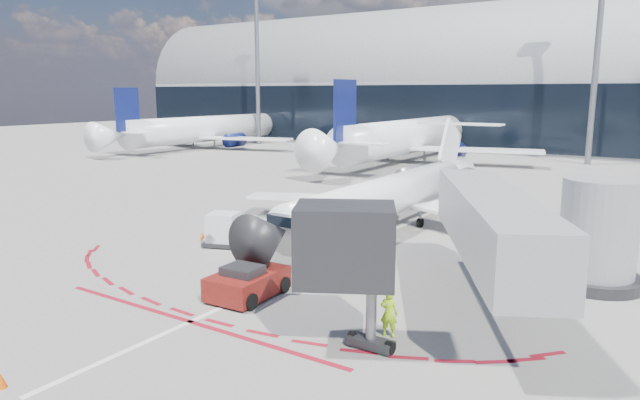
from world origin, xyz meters
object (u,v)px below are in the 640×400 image
Objects in this scene: uld_container at (223,230)px; pushback_tug at (247,282)px; ramp_worker at (389,313)px; regional_jet at (393,194)px.

pushback_tug is at bearing -61.65° from uld_container.
uld_container reaches higher than ramp_worker.
ramp_worker is 14.34m from uld_container.
uld_container reaches higher than pushback_tug.
regional_jet reaches higher than ramp_worker.
ramp_worker is at bearing -44.87° from uld_container.
regional_jet reaches higher than pushback_tug.
regional_jet is 15.33× the size of ramp_worker.
pushback_tug is at bearing -13.78° from ramp_worker.
ramp_worker is (7.04, -14.73, -1.34)m from regional_jet.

